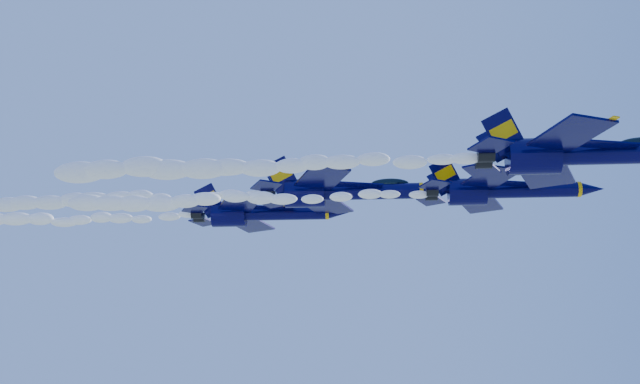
# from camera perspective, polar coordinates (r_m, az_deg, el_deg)

# --- Properties ---
(jet_lead) EXTENTS (17.78, 14.59, 6.61)m
(jet_lead) POSITION_cam_1_polar(r_m,az_deg,el_deg) (62.34, 18.09, 2.59)
(jet_lead) COLOR #030132
(smoke_trail_jet_lead) EXTENTS (31.43, 1.84, 1.66)m
(smoke_trail_jet_lead) POSITION_cam_1_polar(r_m,az_deg,el_deg) (60.49, -3.74, 1.91)
(smoke_trail_jet_lead) COLOR white
(jet_second) EXTENTS (14.98, 12.29, 5.57)m
(jet_second) POSITION_cam_1_polar(r_m,az_deg,el_deg) (69.65, 12.85, 0.13)
(jet_second) COLOR #030132
(smoke_trail_jet_second) EXTENTS (31.43, 1.55, 1.39)m
(smoke_trail_jet_second) POSITION_cam_1_polar(r_m,az_deg,el_deg) (69.30, -5.46, -0.49)
(smoke_trail_jet_second) COLOR white
(jet_third) EXTENTS (17.65, 14.48, 6.56)m
(jet_third) POSITION_cam_1_polar(r_m,az_deg,el_deg) (76.14, 1.57, 0.04)
(jet_third) COLOR #030132
(smoke_trail_jet_third) EXTENTS (31.43, 1.83, 1.64)m
(smoke_trail_jet_third) POSITION_cam_1_polar(r_m,az_deg,el_deg) (80.09, -15.30, -0.53)
(smoke_trail_jet_third) COLOR white
(jet_fourth) EXTENTS (16.40, 13.45, 6.09)m
(jet_fourth) POSITION_cam_1_polar(r_m,az_deg,el_deg) (83.42, -4.26, -1.51)
(jet_fourth) COLOR #030132
(smoke_trail_jet_fourth) EXTENTS (31.43, 1.70, 1.53)m
(smoke_trail_jet_fourth) POSITION_cam_1_polar(r_m,az_deg,el_deg) (89.13, -18.92, -1.92)
(smoke_trail_jet_fourth) COLOR white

